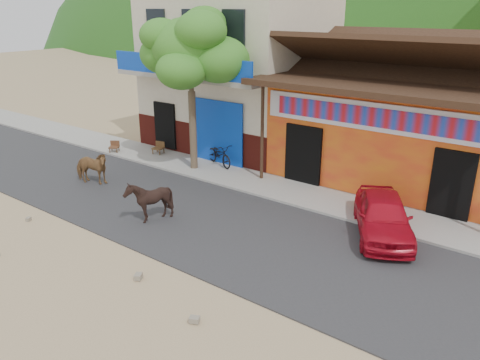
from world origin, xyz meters
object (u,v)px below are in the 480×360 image
object	(u,v)px
cafe_chair_right	(114,142)
cafe_chair_left	(158,143)
scooter	(219,154)
cow_dark	(149,201)
cow_tan	(91,168)
red_car	(383,215)
tree	(192,91)

from	to	relation	value
cafe_chair_right	cafe_chair_left	bearing A→B (deg)	-4.81
scooter	cafe_chair_right	world-z (taller)	scooter
cow_dark	cafe_chair_left	world-z (taller)	cow_dark
cafe_chair_left	cow_tan	bearing A→B (deg)	-95.28
red_car	cafe_chair_right	size ratio (longest dim) A/B	4.07
cow_dark	red_car	bearing A→B (deg)	92.77
scooter	red_car	bearing A→B (deg)	-83.37
scooter	cafe_chair_right	xyz separation A→B (m)	(-4.84, -1.35, -0.01)
tree	cow_tan	bearing A→B (deg)	-119.20
cow_dark	scooter	world-z (taller)	cow_dark
cow_tan	scooter	distance (m)	4.91
tree	cow_dark	size ratio (longest dim) A/B	4.59
tree	cafe_chair_right	bearing A→B (deg)	-173.27
cow_dark	cafe_chair_right	xyz separation A→B (m)	(-6.34, 3.80, -0.14)
cow_dark	cafe_chair_right	world-z (taller)	cow_dark
tree	cow_dark	bearing A→B (deg)	-63.90
cow_tan	cafe_chair_right	world-z (taller)	cow_tan
cow_tan	scooter	world-z (taller)	cow_tan
cow_dark	cafe_chair_left	xyz separation A→B (m)	(-4.62, 4.78, -0.11)
red_car	cafe_chair_right	world-z (taller)	red_car
cow_tan	red_car	xyz separation A→B (m)	(9.90, 2.36, -0.02)
cafe_chair_left	cafe_chair_right	bearing A→B (deg)	-164.72
tree	cow_tan	size ratio (longest dim) A/B	4.14
cafe_chair_left	cafe_chair_right	xyz separation A→B (m)	(-1.72, -0.98, -0.03)
red_car	scooter	size ratio (longest dim) A/B	2.07
cafe_chair_left	cow_dark	bearing A→B (deg)	-60.39
red_car	cafe_chair_left	world-z (taller)	red_car
red_car	scooter	world-z (taller)	red_car
red_car	scooter	distance (m)	7.64
scooter	cafe_chair_left	world-z (taller)	cafe_chair_left
cow_tan	red_car	world-z (taller)	cow_tan
tree	scooter	xyz separation A→B (m)	(0.60, 0.85, -2.56)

